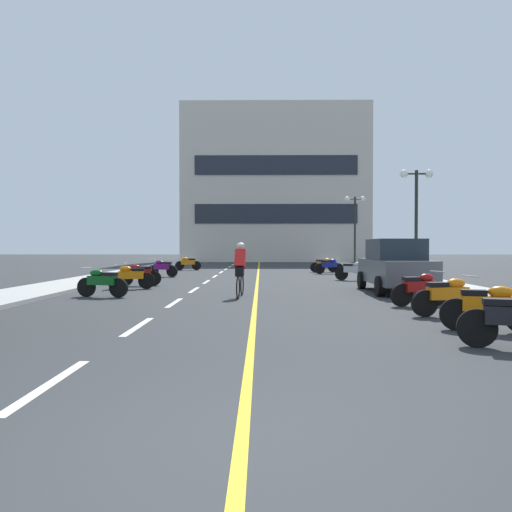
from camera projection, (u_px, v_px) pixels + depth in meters
name	position (u px, v px, depth m)	size (l,w,h in m)	color
ground_plane	(253.00, 278.00, 24.53)	(140.00, 140.00, 0.00)	#2D3033
curb_left	(127.00, 273.00, 27.59)	(2.40, 72.00, 0.12)	#A8A8A3
curb_right	(381.00, 273.00, 27.45)	(2.40, 72.00, 0.12)	#A8A8A3
lane_dash_0	(50.00, 384.00, 5.55)	(0.14, 2.20, 0.01)	silver
lane_dash_1	(138.00, 326.00, 9.55)	(0.14, 2.20, 0.01)	silver
lane_dash_2	(174.00, 303.00, 13.55)	(0.14, 2.20, 0.01)	silver
lane_dash_3	(194.00, 290.00, 17.55)	(0.14, 2.20, 0.01)	silver
lane_dash_4	(206.00, 282.00, 21.55)	(0.14, 2.20, 0.01)	silver
lane_dash_5	(215.00, 276.00, 25.54)	(0.14, 2.20, 0.01)	silver
lane_dash_6	(221.00, 272.00, 29.54)	(0.14, 2.20, 0.01)	silver
lane_dash_7	(226.00, 269.00, 33.54)	(0.14, 2.20, 0.01)	silver
lane_dash_8	(230.00, 267.00, 37.54)	(0.14, 2.20, 0.01)	silver
lane_dash_9	(233.00, 265.00, 41.54)	(0.14, 2.20, 0.01)	silver
lane_dash_10	(235.00, 263.00, 45.54)	(0.14, 2.20, 0.01)	silver
lane_dash_11	(237.00, 262.00, 49.54)	(0.14, 2.20, 0.01)	silver
centre_line_yellow	(258.00, 274.00, 27.52)	(0.12, 66.00, 0.01)	gold
office_building	(275.00, 187.00, 52.90)	(19.20, 9.23, 16.05)	beige
street_lamp_mid	(416.00, 198.00, 21.33)	(1.46, 0.36, 4.81)	black
street_lamp_far	(355.00, 215.00, 34.30)	(1.46, 0.36, 4.97)	black
parked_car_near	(395.00, 266.00, 16.64)	(1.93, 4.20, 1.82)	black
motorcycle_2	(489.00, 306.00, 8.92)	(1.65, 0.77, 0.92)	black
motorcycle_3	(448.00, 295.00, 10.93)	(1.69, 0.60, 0.92)	black
motorcycle_4	(420.00, 288.00, 12.84)	(1.65, 0.75, 0.92)	black
motorcycle_5	(102.00, 282.00, 15.05)	(1.68, 0.65, 0.92)	black
motorcycle_6	(131.00, 276.00, 17.89)	(1.69, 0.60, 0.92)	black
motorcycle_7	(139.00, 274.00, 19.36)	(1.70, 0.60, 0.92)	black
motorcycle_8	(354.00, 270.00, 22.36)	(1.67, 0.68, 0.92)	black
motorcycle_9	(162.00, 268.00, 25.06)	(1.64, 0.78, 0.92)	black
motorcycle_10	(329.00, 266.00, 27.85)	(1.70, 0.60, 0.92)	black
motorcycle_11	(324.00, 264.00, 29.55)	(1.70, 0.60, 0.92)	black
motorcycle_12	(188.00, 263.00, 32.03)	(1.69, 0.60, 0.92)	black
cyclist_rider	(240.00, 268.00, 15.07)	(0.42, 1.77, 1.71)	black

